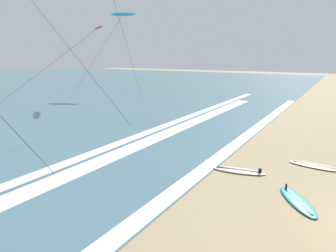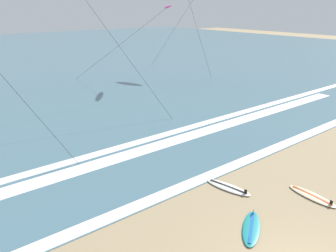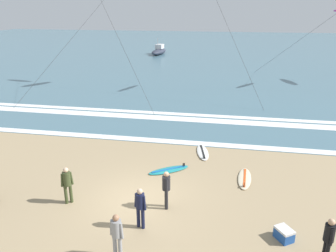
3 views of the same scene
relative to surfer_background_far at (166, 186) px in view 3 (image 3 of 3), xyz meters
The scene contains 15 objects.
ground_plane 1.57m from the surfer_background_far, 165.33° to the left, with size 160.00×160.00×0.00m, color #9E8763.
ocean_surface 51.45m from the surfer_background_far, 91.34° to the left, with size 140.00×90.00×0.01m, color #476B7A.
wave_foam_shoreline 7.54m from the surfer_background_far, 114.10° to the left, with size 50.39×0.66×0.01m, color white.
wave_foam_mid_break 11.12m from the surfer_background_far, 89.89° to the left, with size 39.03×1.03×0.01m, color white.
wave_foam_outer_break 12.56m from the surfer_background_far, 103.20° to the left, with size 56.18×0.65×0.01m, color white.
surfer_background_far is the anchor object (origin of this frame).
surfer_left_near 1.57m from the surfer_background_far, 115.57° to the right, with size 0.51×0.32×1.60m.
surfer_foreground_main 3.21m from the surfer_background_far, 108.18° to the right, with size 0.51×0.32×1.60m.
surfer_left_far 4.01m from the surfer_background_far, behind, with size 0.46×0.37×1.60m.
surfer_mid_group 5.85m from the surfer_background_far, 20.74° to the right, with size 0.32×0.51×1.60m.
surfboard_near_water 4.41m from the surfer_background_far, 42.89° to the left, with size 0.72×2.13×0.25m.
surfboard_left_pile 5.69m from the surfer_background_far, 79.91° to the left, with size 1.01×2.18×0.25m.
surfboard_foreground_flat 3.30m from the surfer_background_far, 98.51° to the left, with size 2.07×1.68×0.25m.
offshore_boat 44.57m from the surfer_background_far, 102.31° to the left, with size 2.33×5.37×2.70m.
cooler_box 4.58m from the surfer_background_far, 15.15° to the right, with size 0.71×0.76×0.44m.
Camera 3 is at (3.37, -11.65, 7.65)m, focal length 35.82 mm.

